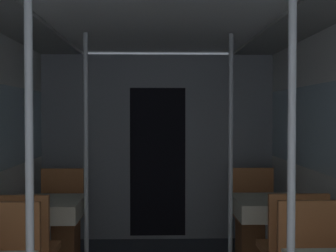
# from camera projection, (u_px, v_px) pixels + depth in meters

# --- Properties ---
(ceiling_panel) EXTENTS (2.72, 6.41, 0.07)m
(ceiling_panel) POSITION_uv_depth(u_px,v_px,m) (159.00, 13.00, 3.34)
(ceiling_panel) COLOR white
(ceiling_panel) RESTS_ON wall_left
(bulkhead_far) EXTENTS (2.67, 0.09, 2.14)m
(bulkhead_far) POSITION_uv_depth(u_px,v_px,m) (158.00, 147.00, 5.44)
(bulkhead_far) COLOR gray
(bulkhead_far) RESTS_ON ground_plane
(support_pole_left_0) EXTENTS (0.04, 0.04, 2.14)m
(support_pole_left_0) POSITION_uv_depth(u_px,v_px,m) (30.00, 197.00, 2.18)
(support_pole_left_0) COLOR silver
(support_pole_left_0) RESTS_ON ground_plane
(dining_table_left_1) EXTENTS (0.63, 0.63, 0.73)m
(dining_table_left_1) POSITION_uv_depth(u_px,v_px,m) (45.00, 213.00, 3.96)
(dining_table_left_1) COLOR #4C4C51
(dining_table_left_1) RESTS_ON ground_plane
(chair_left_far_1) EXTENTS (0.42, 0.42, 0.90)m
(chair_left_far_1) POSITION_uv_depth(u_px,v_px,m) (59.00, 233.00, 4.57)
(chair_left_far_1) COLOR #9C5B31
(chair_left_far_1) RESTS_ON ground_plane
(support_pole_left_1) EXTENTS (0.04, 0.04, 2.14)m
(support_pole_left_1) POSITION_uv_depth(u_px,v_px,m) (86.00, 159.00, 3.96)
(support_pole_left_1) COLOR silver
(support_pole_left_1) RESTS_ON ground_plane
(support_pole_right_0) EXTENTS (0.04, 0.04, 2.14)m
(support_pole_right_0) POSITION_uv_depth(u_px,v_px,m) (291.00, 196.00, 2.21)
(support_pole_right_0) COLOR silver
(support_pole_right_0) RESTS_ON ground_plane
(dining_table_right_1) EXTENTS (0.63, 0.63, 0.73)m
(dining_table_right_1) POSITION_uv_depth(u_px,v_px,m) (271.00, 212.00, 4.02)
(dining_table_right_1) COLOR #4C4C51
(dining_table_right_1) RESTS_ON ground_plane
(chair_right_far_1) EXTENTS (0.42, 0.42, 0.90)m
(chair_right_far_1) POSITION_uv_depth(u_px,v_px,m) (256.00, 231.00, 4.62)
(chair_right_far_1) COLOR #9C5B31
(chair_right_far_1) RESTS_ON ground_plane
(support_pole_right_1) EXTENTS (0.04, 0.04, 2.14)m
(support_pole_right_1) POSITION_uv_depth(u_px,v_px,m) (231.00, 159.00, 4.00)
(support_pole_right_1) COLOR silver
(support_pole_right_1) RESTS_ON ground_plane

